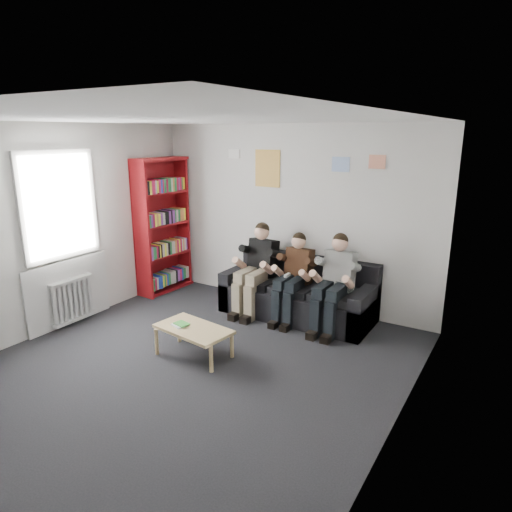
{
  "coord_description": "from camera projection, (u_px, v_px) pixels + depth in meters",
  "views": [
    {
      "loc": [
        3.06,
        -3.5,
        2.57
      ],
      "look_at": [
        0.12,
        1.3,
        1.04
      ],
      "focal_mm": 32.0,
      "sensor_mm": 36.0,
      "label": 1
    }
  ],
  "objects": [
    {
      "name": "poster_large",
      "position": [
        268.0,
        168.0,
        6.81
      ],
      "size": [
        0.42,
        0.01,
        0.55
      ],
      "primitive_type": "cube",
      "color": "#EEEA54",
      "rests_on": "room_shell"
    },
    {
      "name": "radiator",
      "position": [
        73.0,
        300.0,
        6.25
      ],
      "size": [
        0.1,
        0.64,
        0.6
      ],
      "color": "silver",
      "rests_on": "ground"
    },
    {
      "name": "room_shell",
      "position": [
        181.0,
        254.0,
        4.74
      ],
      "size": [
        5.0,
        5.0,
        5.0
      ],
      "color": "black",
      "rests_on": "ground"
    },
    {
      "name": "coffee_table",
      "position": [
        193.0,
        331.0,
        5.35
      ],
      "size": [
        0.9,
        0.5,
        0.36
      ],
      "rotation": [
        0.0,
        0.0,
        -0.13
      ],
      "color": "tan",
      "rests_on": "ground"
    },
    {
      "name": "person_right",
      "position": [
        333.0,
        284.0,
        6.0
      ],
      "size": [
        0.39,
        0.84,
        1.3
      ],
      "rotation": [
        0.0,
        0.0,
        -0.0
      ],
      "color": "white",
      "rests_on": "sofa"
    },
    {
      "name": "person_left",
      "position": [
        256.0,
        269.0,
        6.6
      ],
      "size": [
        0.4,
        0.86,
        1.32
      ],
      "rotation": [
        0.0,
        0.0,
        -0.09
      ],
      "color": "black",
      "rests_on": "sofa"
    },
    {
      "name": "game_cases",
      "position": [
        180.0,
        324.0,
        5.4
      ],
      "size": [
        0.19,
        0.15,
        0.03
      ],
      "rotation": [
        0.0,
        0.0,
        -0.29
      ],
      "color": "silver",
      "rests_on": "coffee_table"
    },
    {
      "name": "poster_blue",
      "position": [
        341.0,
        164.0,
        6.2
      ],
      "size": [
        0.25,
        0.01,
        0.2
      ],
      "primitive_type": "cube",
      "color": "#4281E1",
      "rests_on": "room_shell"
    },
    {
      "name": "poster_pink",
      "position": [
        377.0,
        162.0,
        5.94
      ],
      "size": [
        0.22,
        0.01,
        0.18
      ],
      "primitive_type": "cube",
      "color": "#DF458F",
      "rests_on": "room_shell"
    },
    {
      "name": "window",
      "position": [
        64.0,
        251.0,
        6.11
      ],
      "size": [
        0.05,
        1.3,
        2.36
      ],
      "color": "white",
      "rests_on": "room_shell"
    },
    {
      "name": "person_middle",
      "position": [
        293.0,
        278.0,
        6.31
      ],
      "size": [
        0.36,
        0.78,
        1.24
      ],
      "rotation": [
        0.0,
        0.0,
        -0.05
      ],
      "color": "#482A18",
      "rests_on": "sofa"
    },
    {
      "name": "sofa",
      "position": [
        298.0,
        296.0,
        6.56
      ],
      "size": [
        2.15,
        0.88,
        0.83
      ],
      "color": "black",
      "rests_on": "ground"
    },
    {
      "name": "poster_sign",
      "position": [
        234.0,
        154.0,
        7.06
      ],
      "size": [
        0.2,
        0.01,
        0.14
      ],
      "primitive_type": "cube",
      "color": "white",
      "rests_on": "room_shell"
    },
    {
      "name": "bookshelf",
      "position": [
        163.0,
        226.0,
        7.45
      ],
      "size": [
        0.33,
        0.99,
        2.19
      ],
      "rotation": [
        0.0,
        0.0,
        -0.07
      ],
      "color": "maroon",
      "rests_on": "ground"
    }
  ]
}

